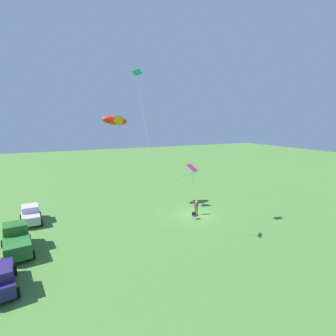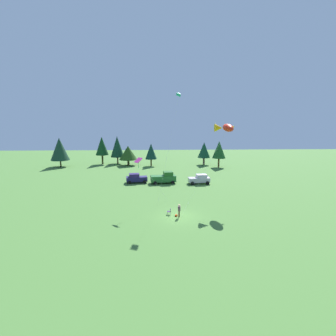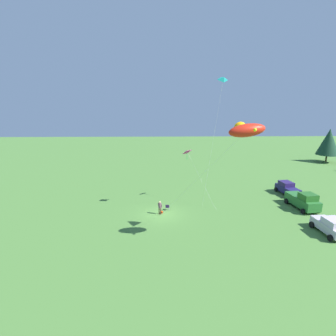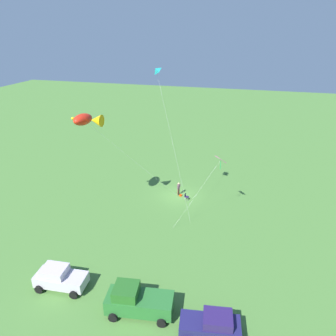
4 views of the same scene
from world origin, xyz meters
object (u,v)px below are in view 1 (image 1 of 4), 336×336
at_px(backpack_on_grass, 196,215).
at_px(kite_large_fish, 116,121).
at_px(car_silver_compact, 31,214).
at_px(kite_delta_teal, 136,73).
at_px(kite_diamond_rainbow, 191,170).
at_px(person_kite_flyer, 196,206).
at_px(truck_green_flatbed, 16,240).
at_px(folding_chair, 194,215).

distance_m(backpack_on_grass, kite_large_fish, 15.74).
xyz_separation_m(car_silver_compact, kite_delta_teal, (-5.04, -11.07, 15.23)).
xyz_separation_m(backpack_on_grass, car_silver_compact, (6.00, 18.00, 0.84)).
relative_size(kite_large_fish, kite_diamond_rainbow, 1.66).
bearing_deg(kite_delta_teal, car_silver_compact, 65.53).
height_order(person_kite_flyer, car_silver_compact, car_silver_compact).
relative_size(person_kite_flyer, car_silver_compact, 0.40).
height_order(truck_green_flatbed, car_silver_compact, truck_green_flatbed).
xyz_separation_m(folding_chair, kite_delta_teal, (1.81, 6.20, 15.70)).
bearing_deg(backpack_on_grass, folding_chair, 139.31).
bearing_deg(backpack_on_grass, kite_diamond_rainbow, 143.83).
bearing_deg(kite_diamond_rainbow, kite_large_fish, 16.07).
distance_m(truck_green_flatbed, car_silver_compact, 7.12).
distance_m(truck_green_flatbed, kite_large_fish, 17.83).
distance_m(folding_chair, kite_diamond_rainbow, 8.14).
relative_size(backpack_on_grass, truck_green_flatbed, 0.06).
relative_size(kite_delta_teal, kite_diamond_rainbow, 2.27).
height_order(truck_green_flatbed, kite_delta_teal, kite_delta_teal).
xyz_separation_m(folding_chair, backpack_on_grass, (0.85, -0.73, -0.38)).
distance_m(backpack_on_grass, car_silver_compact, 18.99).
distance_m(person_kite_flyer, car_silver_compact, 19.09).
relative_size(person_kite_flyer, kite_large_fish, 0.14).
bearing_deg(kite_large_fish, folding_chair, -143.09).
distance_m(backpack_on_grass, truck_green_flatbed, 18.84).
height_order(folding_chair, kite_delta_teal, kite_delta_teal).
bearing_deg(car_silver_compact, kite_large_fish, -82.87).
height_order(kite_large_fish, kite_diamond_rainbow, kite_large_fish).
bearing_deg(folding_chair, car_silver_compact, -105.03).
xyz_separation_m(person_kite_flyer, kite_diamond_rainbow, (-5.38, 3.91, 5.81)).
distance_m(kite_delta_teal, kite_diamond_rainbow, 11.57).
xyz_separation_m(backpack_on_grass, kite_delta_teal, (0.96, 6.93, 16.07)).
relative_size(person_kite_flyer, folding_chair, 2.12).
height_order(person_kite_flyer, kite_large_fish, kite_large_fish).
distance_m(folding_chair, backpack_on_grass, 1.18).
bearing_deg(truck_green_flatbed, kite_diamond_rainbow, -112.12).
bearing_deg(folding_chair, person_kite_flyer, 147.64).
distance_m(kite_large_fish, kite_diamond_rainbow, 14.39).
distance_m(truck_green_flatbed, kite_delta_teal, 19.29).
height_order(person_kite_flyer, kite_delta_teal, kite_delta_teal).
relative_size(folding_chair, truck_green_flatbed, 0.16).
xyz_separation_m(truck_green_flatbed, kite_large_fish, (9.18, -11.33, 10.26)).
bearing_deg(truck_green_flatbed, car_silver_compact, -13.85).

